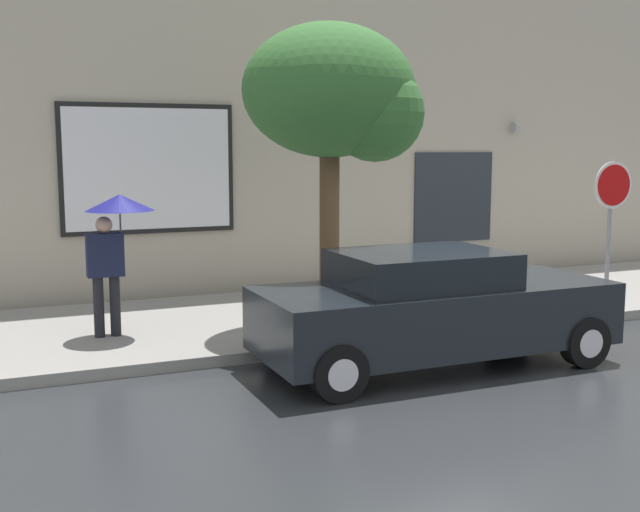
# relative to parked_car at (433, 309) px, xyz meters

# --- Properties ---
(ground_plane) EXTENTS (60.00, 60.00, 0.00)m
(ground_plane) POSITION_rel_parked_car_xyz_m (0.25, -0.02, -0.73)
(ground_plane) COLOR #282B2D
(sidewalk) EXTENTS (20.00, 4.00, 0.15)m
(sidewalk) POSITION_rel_parked_car_xyz_m (0.25, 2.98, -0.65)
(sidewalk) COLOR gray
(sidewalk) RESTS_ON ground
(building_facade) EXTENTS (20.00, 0.67, 7.00)m
(building_facade) POSITION_rel_parked_car_xyz_m (0.24, 5.48, 2.76)
(building_facade) COLOR #B2A893
(building_facade) RESTS_ON ground
(parked_car) EXTENTS (4.46, 1.81, 1.46)m
(parked_car) POSITION_rel_parked_car_xyz_m (0.00, 0.00, 0.00)
(parked_car) COLOR black
(parked_car) RESTS_ON ground
(fire_hydrant) EXTENTS (0.30, 0.44, 0.73)m
(fire_hydrant) POSITION_rel_parked_car_xyz_m (2.64, 1.87, -0.22)
(fire_hydrant) COLOR red
(fire_hydrant) RESTS_ON sidewalk
(pedestrian_with_umbrella) EXTENTS (0.92, 0.92, 1.93)m
(pedestrian_with_umbrella) POSITION_rel_parked_car_xyz_m (-3.44, 2.56, 0.93)
(pedestrian_with_umbrella) COLOR black
(pedestrian_with_umbrella) RESTS_ON sidewalk
(street_tree) EXTENTS (2.48, 2.11, 4.28)m
(street_tree) POSITION_rel_parked_car_xyz_m (-0.42, 1.91, 2.67)
(street_tree) COLOR #4C3823
(street_tree) RESTS_ON sidewalk
(stop_sign) EXTENTS (0.76, 0.10, 2.33)m
(stop_sign) POSITION_rel_parked_car_xyz_m (4.26, 1.54, 1.07)
(stop_sign) COLOR gray
(stop_sign) RESTS_ON sidewalk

